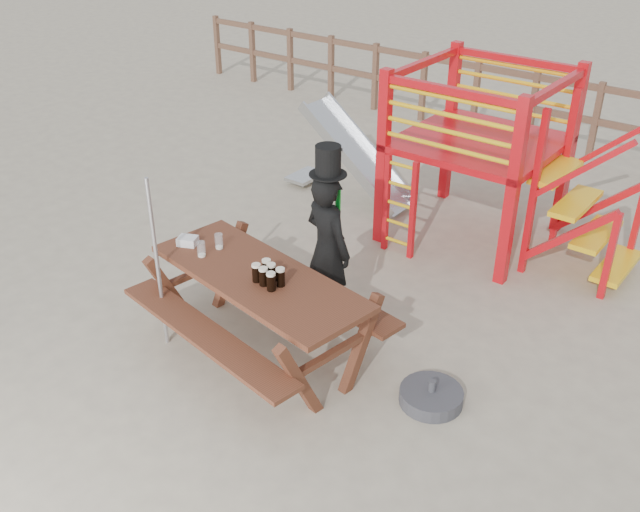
{
  "coord_description": "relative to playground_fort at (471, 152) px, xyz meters",
  "views": [
    {
      "loc": [
        3.54,
        -3.75,
        4.14
      ],
      "look_at": [
        0.03,
        0.8,
        0.88
      ],
      "focal_mm": 40.0,
      "sensor_mm": 36.0,
      "label": 1
    }
  ],
  "objects": [
    {
      "name": "parasol_base",
      "position": [
        1.28,
        -3.0,
        -1.01
      ],
      "size": [
        0.55,
        0.55,
        0.23
      ],
      "color": "#3A3A3F",
      "rests_on": "ground"
    },
    {
      "name": "metal_pole",
      "position": [
        -1.19,
        -3.8,
        -0.21
      ],
      "size": [
        0.04,
        0.04,
        1.73
      ],
      "primitive_type": "cylinder",
      "color": "#B2B2B7",
      "rests_on": "ground"
    },
    {
      "name": "empty_glasses",
      "position": [
        -0.98,
        -3.32,
        -0.15
      ],
      "size": [
        0.1,
        0.29,
        0.15
      ],
      "color": "silver",
      "rests_on": "picnic_table"
    },
    {
      "name": "playground_fort",
      "position": [
        0.0,
        0.0,
        0.0
      ],
      "size": [
        4.71,
        1.84,
        2.1
      ],
      "color": "red",
      "rests_on": "ground"
    },
    {
      "name": "picnic_table",
      "position": [
        -0.36,
        -3.35,
        -0.53
      ],
      "size": [
        2.42,
        1.85,
        0.86
      ],
      "rotation": [
        0.0,
        0.0,
        -0.15
      ],
      "color": "brown",
      "rests_on": "ground"
    },
    {
      "name": "stout_pints",
      "position": [
        -0.19,
        -3.41,
        -0.13
      ],
      "size": [
        0.29,
        0.23,
        0.17
      ],
      "color": "black",
      "rests_on": "picnic_table"
    },
    {
      "name": "man_with_hat",
      "position": [
        -0.22,
        -2.5,
        -0.24
      ],
      "size": [
        0.64,
        0.5,
        1.85
      ],
      "rotation": [
        0.0,
        0.0,
        2.91
      ],
      "color": "black",
      "rests_on": "ground"
    },
    {
      "name": "ground",
      "position": [
        -0.12,
        -3.58,
        -1.07
      ],
      "size": [
        60.0,
        60.0,
        0.0
      ],
      "primitive_type": "plane",
      "color": "#B5A88C",
      "rests_on": "ground"
    },
    {
      "name": "paper_bag",
      "position": [
        -1.26,
        -3.35,
        -0.18
      ],
      "size": [
        0.22,
        0.2,
        0.08
      ],
      "primitive_type": "cube",
      "rotation": [
        0.0,
        0.0,
        0.42
      ],
      "color": "white",
      "rests_on": "picnic_table"
    },
    {
      "name": "back_fence",
      "position": [
        -0.12,
        3.42,
        -0.34
      ],
      "size": [
        15.09,
        0.09,
        1.2
      ],
      "color": "brown",
      "rests_on": "ground"
    }
  ]
}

